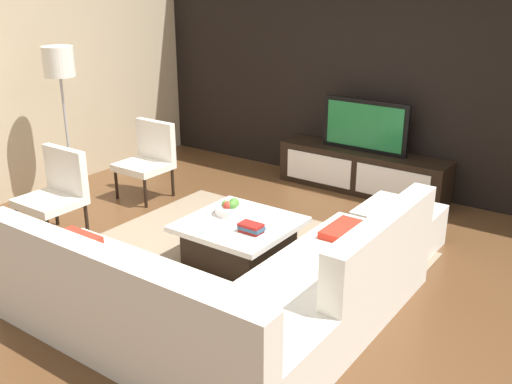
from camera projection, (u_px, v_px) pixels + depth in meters
name	position (u px, v px, depth m)	size (l,w,h in m)	color
ground_plane	(242.00, 267.00, 5.20)	(14.00, 14.00, 0.00)	brown
feature_wall_back	(380.00, 71.00, 6.77)	(6.40, 0.12, 2.80)	black
side_wall_left	(25.00, 73.00, 6.60)	(0.12, 5.20, 2.80)	#C6B28E
area_rug	(233.00, 264.00, 5.25)	(2.95, 2.57, 0.01)	gray
media_console	(362.00, 171.00, 6.94)	(2.05, 0.45, 0.50)	black
television	(365.00, 126.00, 6.74)	(1.05, 0.06, 0.61)	black
sectional_couch	(230.00, 297.00, 4.15)	(2.45, 2.43, 0.85)	white
coffee_table	(239.00, 240.00, 5.26)	(0.95, 0.94, 0.38)	black
accent_chair_near	(57.00, 188.00, 5.69)	(0.56, 0.52, 0.87)	black
floor_lamp	(60.00, 71.00, 6.25)	(0.33, 0.33, 1.74)	#A5A5AA
ottoman	(398.00, 228.00, 5.50)	(0.70, 0.70, 0.40)	white
fruit_bowl	(230.00, 208.00, 5.35)	(0.28, 0.28, 0.14)	silver
accent_chair_far	(149.00, 155.00, 6.73)	(0.55, 0.52, 0.87)	black
book_stack	(251.00, 228.00, 4.97)	(0.21, 0.13, 0.08)	maroon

